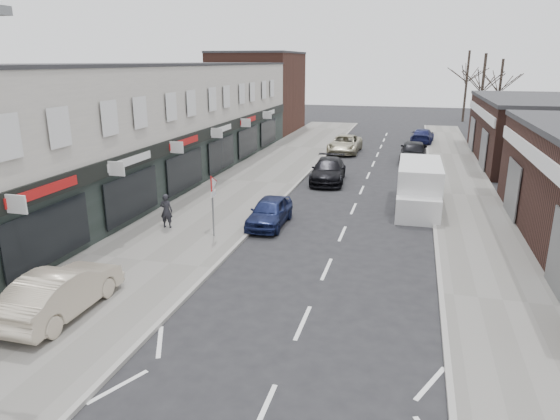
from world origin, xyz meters
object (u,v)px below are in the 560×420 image
Objects in this scene: pedestrian at (166,211)px; parked_car_right_c at (422,136)px; parked_car_left_a at (270,212)px; parked_car_left_c at (345,144)px; sedan_on_pavement at (62,291)px; parked_car_right_b at (413,151)px; warning_sign at (213,188)px; parked_car_right_a at (425,180)px; white_van at (419,187)px; parked_car_left_b at (328,170)px.

parked_car_right_c is at bearing -115.12° from pedestrian.
parked_car_left_a is 19.85m from parked_car_left_c.
pedestrian reaches higher than parked_car_right_c.
parked_car_right_b is (9.65, 27.15, 0.00)m from sedan_on_pavement.
warning_sign is 7.78m from sedan_on_pavement.
sedan_on_pavement is 37.84m from parked_car_right_c.
parked_car_right_a is 18.37m from parked_car_right_c.
parked_car_left_a is (3.47, 9.80, -0.17)m from sedan_on_pavement.
parked_car_left_c is 1.06× the size of parked_car_right_b.
pedestrian is at bearing -157.19° from parked_car_left_a.
sedan_on_pavement is 0.88× the size of parked_car_right_b.
parked_car_right_c is (10.37, 36.39, -0.15)m from sedan_on_pavement.
warning_sign reaches higher than parked_car_right_b.
pedestrian is at bearing 168.53° from warning_sign.
parked_car_right_a is 0.94× the size of parked_car_right_c.
sedan_on_pavement is at bearing -125.22° from white_van.
parked_car_left_a is at bearing 70.89° from parked_car_right_b.
pedestrian is 12.31m from parked_car_left_b.
parked_car_left_a is at bearing -90.83° from parked_car_left_c.
parked_car_right_c reaches higher than parked_car_left_a.
pedestrian is 21.82m from parked_car_right_b.
parked_car_right_c is (8.66, 28.92, -1.53)m from warning_sign.
parked_car_right_a is at bearing 49.40° from parked_car_left_a.
parked_car_left_a is 27.47m from parked_car_right_c.
parked_car_right_a is at bearing 95.00° from parked_car_right_c.
white_van is 7.08m from parked_car_left_b.
sedan_on_pavement is 8.00m from pedestrian.
pedestrian is at bearing -149.33° from white_van.
pedestrian is 0.36× the size of parked_car_right_a.
white_van is at bearing 35.14° from parked_car_left_a.
parked_car_right_b is at bearing 53.32° from parked_car_left_b.
white_van is at bearing 86.01° from parked_car_right_a.
white_van is at bearing 40.28° from warning_sign.
white_van is 1.40× the size of sedan_on_pavement.
parked_car_right_c is (6.90, 26.59, 0.02)m from parked_car_left_a.
parked_car_right_a is at bearing -60.74° from parked_car_left_c.
warning_sign is 1.75× the size of pedestrian.
sedan_on_pavement reaches higher than parked_car_right_c.
white_van is 1.17× the size of parked_car_left_c.
parked_car_right_a is at bearing -14.88° from parked_car_left_b.
white_van is 21.88m from parked_car_right_c.
parked_car_right_c is (0.34, 21.88, -0.42)m from white_van.
sedan_on_pavement reaches higher than parked_car_left_c.
parked_car_right_b is at bearing -122.23° from pedestrian.
warning_sign reaches higher than parked_car_left_c.
sedan_on_pavement reaches higher than parked_car_left_a.
pedestrian is (-0.76, 7.97, 0.07)m from sedan_on_pavement.
parked_car_left_b is (5.36, 11.08, -0.18)m from pedestrian.
parked_car_right_c is (5.77, 17.34, -0.05)m from parked_car_left_b.
parked_car_left_a is (-6.56, -4.72, -0.44)m from white_van.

